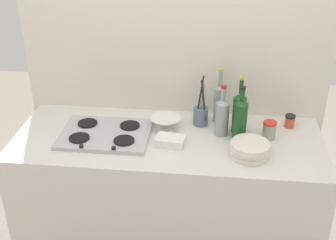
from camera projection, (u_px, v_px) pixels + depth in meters
counter_block at (168, 199)px, 2.78m from camera, size 1.80×0.70×0.90m
backsplash_panel at (175, 53)px, 2.72m from camera, size 1.90×0.06×2.57m
stovetop_hob at (105, 134)px, 2.59m from camera, size 0.52×0.39×0.04m
plate_stack at (250, 149)px, 2.38m from camera, size 0.22×0.22×0.08m
wine_bottle_leftmost at (239, 112)px, 2.58m from camera, size 0.08×0.08×0.35m
wine_bottle_mid_left at (219, 101)px, 2.70m from camera, size 0.07×0.07×0.35m
wine_bottle_mid_right at (222, 116)px, 2.55m from camera, size 0.08×0.08×0.31m
wine_bottle_rightmost at (240, 119)px, 2.49m from camera, size 0.08×0.08×0.33m
mixing_bowl at (166, 123)px, 2.65m from camera, size 0.18×0.18×0.08m
butter_dish at (170, 141)px, 2.49m from camera, size 0.18×0.13×0.05m
utensil_crock at (201, 114)px, 2.68m from camera, size 0.09×0.09×0.32m
condiment_jar_front at (290, 121)px, 2.67m from camera, size 0.06×0.06×0.08m
condiment_jar_rear at (269, 130)px, 2.54m from camera, size 0.08×0.08×0.11m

